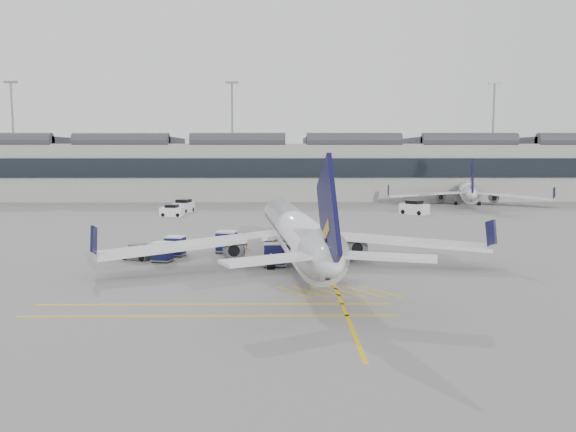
{
  "coord_description": "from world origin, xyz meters",
  "views": [
    {
      "loc": [
        6.24,
        -43.96,
        9.36
      ],
      "look_at": [
        6.79,
        3.35,
        4.0
      ],
      "focal_mm": 35.0,
      "sensor_mm": 36.0,
      "label": 1
    }
  ],
  "objects_px": {
    "ramp_agent_b": "(274,244)",
    "pushback_tug": "(138,253)",
    "airliner_main": "(296,232)",
    "belt_loader": "(310,240)",
    "ramp_agent_a": "(245,241)",
    "baggage_cart_a": "(275,254)"
  },
  "relations": [
    {
      "from": "ramp_agent_a",
      "to": "ramp_agent_b",
      "type": "distance_m",
      "value": 3.45
    },
    {
      "from": "belt_loader",
      "to": "pushback_tug",
      "type": "relative_size",
      "value": 1.52
    },
    {
      "from": "pushback_tug",
      "to": "baggage_cart_a",
      "type": "bearing_deg",
      "value": 6.76
    },
    {
      "from": "belt_loader",
      "to": "pushback_tug",
      "type": "height_order",
      "value": "belt_loader"
    },
    {
      "from": "ramp_agent_b",
      "to": "belt_loader",
      "type": "bearing_deg",
      "value": -156.22
    },
    {
      "from": "airliner_main",
      "to": "belt_loader",
      "type": "relative_size",
      "value": 8.27
    },
    {
      "from": "ramp_agent_a",
      "to": "pushback_tug",
      "type": "height_order",
      "value": "ramp_agent_a"
    },
    {
      "from": "belt_loader",
      "to": "ramp_agent_a",
      "type": "distance_m",
      "value": 6.78
    },
    {
      "from": "ramp_agent_a",
      "to": "belt_loader",
      "type": "bearing_deg",
      "value": -17.32
    },
    {
      "from": "airliner_main",
      "to": "pushback_tug",
      "type": "height_order",
      "value": "airliner_main"
    },
    {
      "from": "airliner_main",
      "to": "pushback_tug",
      "type": "relative_size",
      "value": 12.58
    },
    {
      "from": "ramp_agent_a",
      "to": "airliner_main",
      "type": "bearing_deg",
      "value": -94.68
    },
    {
      "from": "belt_loader",
      "to": "ramp_agent_a",
      "type": "relative_size",
      "value": 2.55
    },
    {
      "from": "baggage_cart_a",
      "to": "pushback_tug",
      "type": "distance_m",
      "value": 12.54
    },
    {
      "from": "airliner_main",
      "to": "ramp_agent_b",
      "type": "distance_m",
      "value": 6.32
    },
    {
      "from": "pushback_tug",
      "to": "belt_loader",
      "type": "bearing_deg",
      "value": 47.02
    },
    {
      "from": "pushback_tug",
      "to": "airliner_main",
      "type": "bearing_deg",
      "value": 11.36
    },
    {
      "from": "airliner_main",
      "to": "pushback_tug",
      "type": "bearing_deg",
      "value": 163.67
    },
    {
      "from": "ramp_agent_b",
      "to": "pushback_tug",
      "type": "bearing_deg",
      "value": -10.37
    },
    {
      "from": "belt_loader",
      "to": "ramp_agent_b",
      "type": "distance_m",
      "value": 5.53
    },
    {
      "from": "airliner_main",
      "to": "ramp_agent_a",
      "type": "relative_size",
      "value": 21.11
    },
    {
      "from": "airliner_main",
      "to": "baggage_cart_a",
      "type": "xyz_separation_m",
      "value": [
        -1.73,
        -0.71,
        -1.68
      ]
    }
  ]
}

